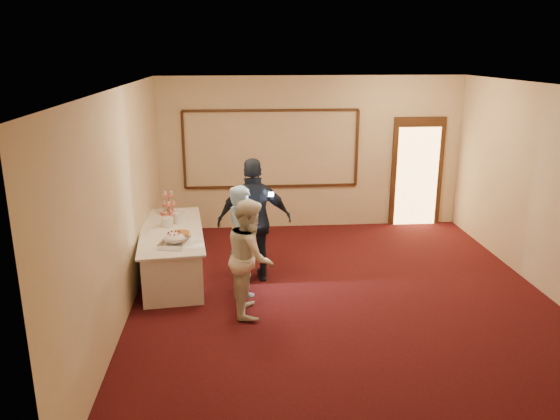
% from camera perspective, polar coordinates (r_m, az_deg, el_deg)
% --- Properties ---
extents(floor, '(7.00, 7.00, 0.00)m').
position_cam_1_polar(floor, '(8.01, 6.63, -9.30)').
color(floor, black).
rests_on(floor, ground).
extents(room_walls, '(6.04, 7.04, 3.02)m').
position_cam_1_polar(room_walls, '(7.37, 7.14, 5.04)').
color(room_walls, beige).
rests_on(room_walls, floor).
extents(wall_molding, '(3.45, 0.04, 1.55)m').
position_cam_1_polar(wall_molding, '(10.73, -0.91, 6.39)').
color(wall_molding, black).
rests_on(wall_molding, room_walls).
extents(doorway, '(1.05, 0.07, 2.20)m').
position_cam_1_polar(doorway, '(11.39, 14.11, 3.82)').
color(doorway, black).
rests_on(doorway, floor).
extents(buffet_table, '(1.19, 2.52, 0.77)m').
position_cam_1_polar(buffet_table, '(8.79, -11.16, -4.39)').
color(buffet_table, white).
rests_on(buffet_table, floor).
extents(pavlova_tray, '(0.44, 0.56, 0.19)m').
position_cam_1_polar(pavlova_tray, '(7.95, -10.97, -3.09)').
color(pavlova_tray, silver).
rests_on(pavlova_tray, buffet_table).
extents(cupcake_stand, '(0.31, 0.31, 0.45)m').
position_cam_1_polar(cupcake_stand, '(9.44, -11.53, 0.50)').
color(cupcake_stand, '#DB505E').
rests_on(cupcake_stand, buffet_table).
extents(plate_stack_a, '(0.19, 0.19, 0.16)m').
position_cam_1_polar(plate_stack_a, '(8.79, -11.72, -1.25)').
color(plate_stack_a, white).
rests_on(plate_stack_a, buffet_table).
extents(plate_stack_b, '(0.21, 0.21, 0.17)m').
position_cam_1_polar(plate_stack_b, '(8.95, -10.44, -0.81)').
color(plate_stack_b, white).
rests_on(plate_stack_b, buffet_table).
extents(tart, '(0.29, 0.29, 0.06)m').
position_cam_1_polar(tart, '(8.35, -10.27, -2.48)').
color(tart, white).
rests_on(tart, buffet_table).
extents(man, '(0.62, 0.71, 1.65)m').
position_cam_1_polar(man, '(7.88, -3.98, -3.21)').
color(man, '#82AFDB').
rests_on(man, floor).
extents(woman, '(0.62, 0.79, 1.59)m').
position_cam_1_polar(woman, '(7.34, -3.12, -4.92)').
color(woman, silver).
rests_on(woman, floor).
extents(guest, '(1.15, 0.53, 1.93)m').
position_cam_1_polar(guest, '(8.30, -2.68, -1.13)').
color(guest, black).
rests_on(guest, floor).
extents(camera_flash, '(0.08, 0.06, 0.05)m').
position_cam_1_polar(camera_flash, '(8.02, -0.94, 1.66)').
color(camera_flash, white).
rests_on(camera_flash, guest).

